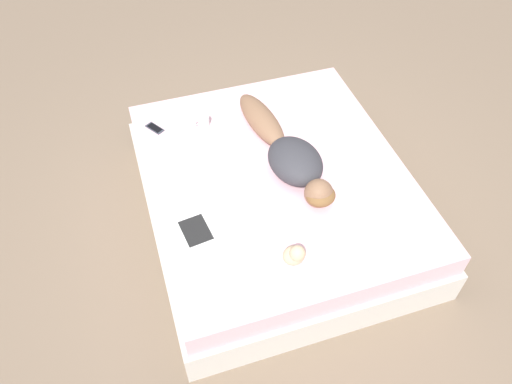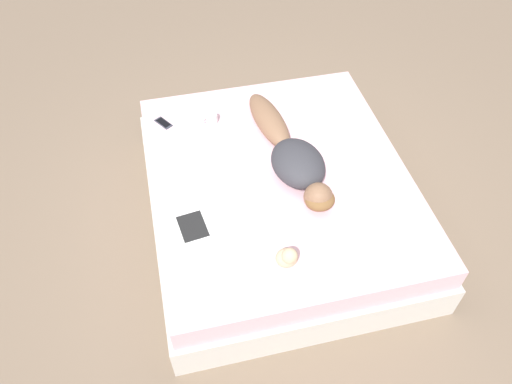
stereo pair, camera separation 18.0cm
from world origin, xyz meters
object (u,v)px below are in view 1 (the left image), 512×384
at_px(open_magazine, 213,224).
at_px(coffee_mug, 203,121).
at_px(person, 288,152).
at_px(cell_phone, 155,128).

bearing_deg(open_magazine, coffee_mug, -108.02).
bearing_deg(open_magazine, person, -157.02).
height_order(open_magazine, coffee_mug, coffee_mug).
bearing_deg(cell_phone, open_magazine, 68.07).
bearing_deg(person, open_magazine, 22.57).
xyz_separation_m(open_magazine, cell_phone, (0.19, -1.05, 0.00)).
distance_m(person, cell_phone, 1.08).
xyz_separation_m(person, open_magazine, (0.65, 0.39, -0.09)).
distance_m(coffee_mug, cell_phone, 0.38).
bearing_deg(cell_phone, coffee_mug, 135.89).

